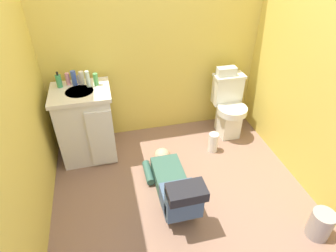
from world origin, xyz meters
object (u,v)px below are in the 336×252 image
faucet (79,80)px  soap_dispenser (59,81)px  vanity_cabinet (86,123)px  bottle_pink (68,79)px  bottle_white (82,78)px  bottle_green (96,79)px  bottle_clear (88,79)px  person_plumber (174,185)px  tissue_box (226,71)px  bottle_blue (74,78)px  toilet (229,107)px  paper_towel_roll (213,142)px  trash_can (320,224)px

faucet → soap_dispenser: bearing=-174.0°
vanity_cabinet → bottle_pink: (-0.11, 0.16, 0.46)m
soap_dispenser → bottle_white: 0.23m
faucet → bottle_green: 0.18m
soap_dispenser → bottle_clear: bottle_clear is taller
vanity_cabinet → person_plumber: vanity_cabinet is taller
tissue_box → bottle_blue: bottle_blue is taller
toilet → faucet: bearing=176.1°
tissue_box → paper_towel_roll: 0.84m
bottle_blue → bottle_clear: (0.14, -0.07, 0.01)m
toilet → person_plumber: toilet is taller
bottle_blue → bottle_clear: bottle_clear is taller
faucet → bottle_green: bottle_green is taller
toilet → vanity_cabinet: vanity_cabinet is taller
vanity_cabinet → bottle_white: bottle_white is taller
tissue_box → bottle_clear: (-1.54, -0.05, 0.10)m
vanity_cabinet → bottle_blue: size_ratio=5.36×
soap_dispenser → bottle_white: bearing=3.8°
trash_can → bottle_clear: bearing=137.3°
bottle_blue → paper_towel_roll: bearing=-16.8°
bottle_white → trash_can: 2.59m
bottle_pink → faucet: bearing=-9.7°
bottle_green → bottle_clear: bearing=-167.9°
paper_towel_roll → bottle_blue: bearing=163.2°
bottle_green → bottle_white: bearing=157.4°
toilet → bottle_green: (-1.51, 0.05, 0.52)m
bottle_white → paper_towel_roll: (1.35, -0.43, -0.77)m
bottle_green → paper_towel_roll: (1.21, -0.37, -0.77)m
bottle_pink → soap_dispenser: bearing=-155.5°
faucet → tissue_box: size_ratio=0.45×
bottle_blue → vanity_cabinet: bearing=-71.8°
bottle_pink → person_plumber: bearing=-50.3°
tissue_box → trash_can: bearing=-82.9°
faucet → bottle_pink: bearing=170.3°
bottle_green → faucet: bearing=160.1°
bottle_white → trash_can: bearing=-43.0°
toilet → tissue_box: (-0.04, 0.09, 0.43)m
toilet → person_plumber: (-0.93, -0.90, -0.19)m
toilet → bottle_white: bearing=176.2°
bottle_green → soap_dispenser: bearing=173.3°
vanity_cabinet → person_plumber: bearing=-49.2°
bottle_blue → tissue_box: bearing=-0.7°
bottle_white → bottle_green: size_ratio=1.09×
person_plumber → bottle_blue: size_ratio=6.96×
tissue_box → bottle_white: bearing=179.3°
bottle_pink → bottle_green: size_ratio=0.98×
person_plumber → bottle_blue: (-0.80, 1.01, 0.72)m
bottle_green → trash_can: (1.67, -1.63, -0.75)m
bottle_pink → bottle_blue: size_ratio=0.82×
bottle_clear → bottle_blue: bearing=152.1°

